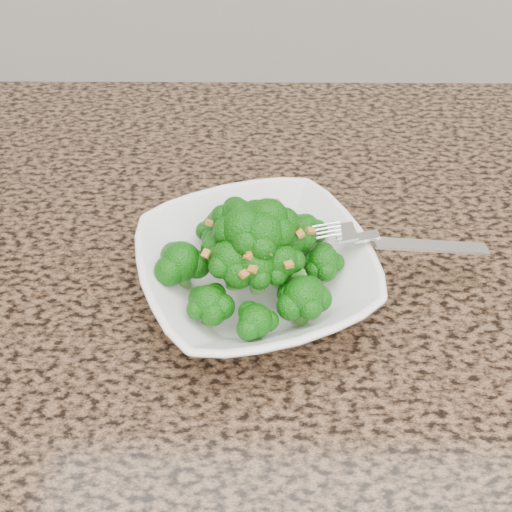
# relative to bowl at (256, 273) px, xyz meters

# --- Properties ---
(granite_counter) EXTENTS (1.64, 1.04, 0.03)m
(granite_counter) POSITION_rel_bowl_xyz_m (0.09, -0.12, -0.04)
(granite_counter) COLOR brown
(granite_counter) RESTS_ON cabinet
(bowl) EXTENTS (0.28, 0.28, 0.05)m
(bowl) POSITION_rel_bowl_xyz_m (0.00, 0.00, 0.00)
(bowl) COLOR white
(bowl) RESTS_ON granite_counter
(broccoli_pile) EXTENTS (0.19, 0.19, 0.07)m
(broccoli_pile) POSITION_rel_bowl_xyz_m (0.00, 0.00, 0.06)
(broccoli_pile) COLOR #11620B
(broccoli_pile) RESTS_ON bowl
(garlic_topping) EXTENTS (0.12, 0.12, 0.01)m
(garlic_topping) POSITION_rel_bowl_xyz_m (0.00, 0.00, 0.10)
(garlic_topping) COLOR #BB7B2D
(garlic_topping) RESTS_ON broccoli_pile
(fork) EXTENTS (0.20, 0.06, 0.01)m
(fork) POSITION_rel_bowl_xyz_m (0.11, 0.02, 0.03)
(fork) COLOR silver
(fork) RESTS_ON bowl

